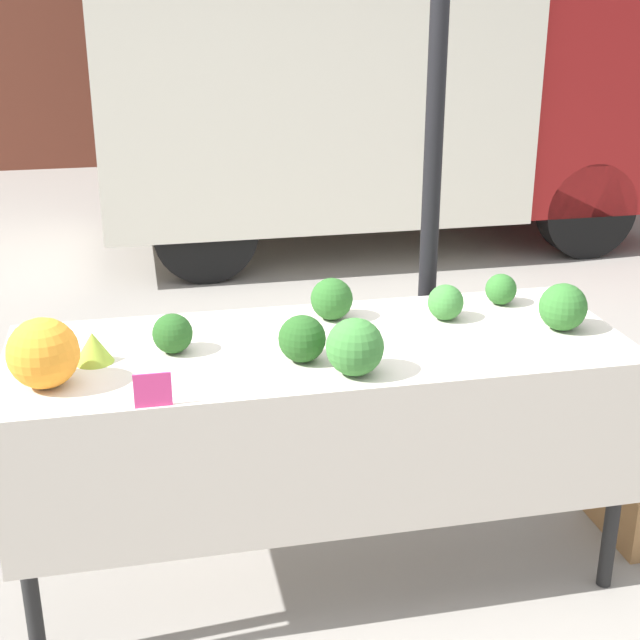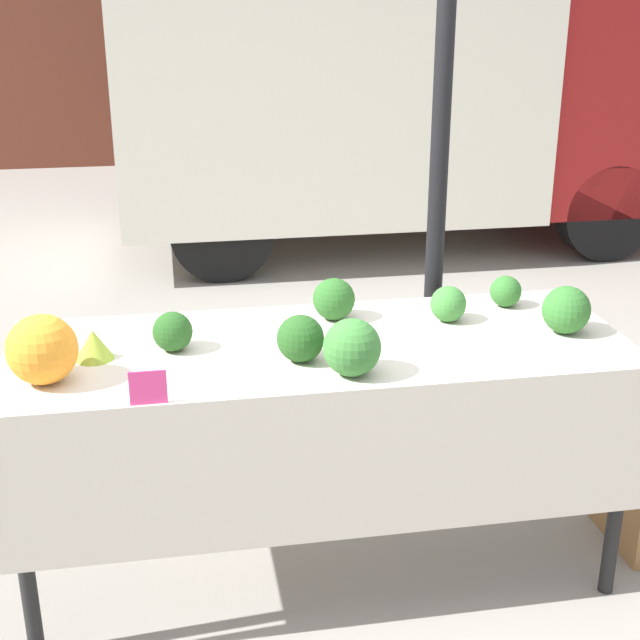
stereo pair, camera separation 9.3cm
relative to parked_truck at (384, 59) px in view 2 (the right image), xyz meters
The scene contains 14 objects.
ground_plane 4.54m from the parked_truck, 106.39° to the right, with size 40.00×40.00×0.00m, color gray.
tent_pole 3.67m from the parked_truck, 100.57° to the right, with size 0.07×0.07×2.77m.
parked_truck is the anchor object (origin of this frame).
market_table 4.43m from the parked_truck, 106.15° to the right, with size 2.01×0.74×0.86m.
orange_cauliflower 4.79m from the parked_truck, 115.66° to the right, with size 0.21×0.21×0.21m.
romanesco_head 4.60m from the parked_truck, 115.00° to the right, with size 0.12×0.12×0.10m.
broccoli_head_0 4.11m from the parked_truck, 100.52° to the right, with size 0.12×0.12×0.12m.
broccoli_head_1 4.57m from the parked_truck, 104.85° to the right, with size 0.18×0.18×0.18m.
broccoli_head_2 4.12m from the parked_truck, 106.06° to the right, with size 0.15×0.15×0.15m.
broccoli_head_3 4.49m from the parked_truck, 106.95° to the right, with size 0.15×0.15×0.15m.
broccoli_head_4 3.97m from the parked_truck, 97.23° to the right, with size 0.11×0.11×0.11m.
broccoli_head_5 4.48m from the parked_truck, 112.30° to the right, with size 0.13×0.13×0.13m.
broccoli_head_6 4.23m from the parked_truck, 95.36° to the right, with size 0.16×0.16×0.16m.
price_sign 4.86m from the parked_truck, 111.42° to the right, with size 0.10×0.01×0.10m.
Camera 2 is at (-0.46, -2.64, 1.97)m, focal length 50.00 mm.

